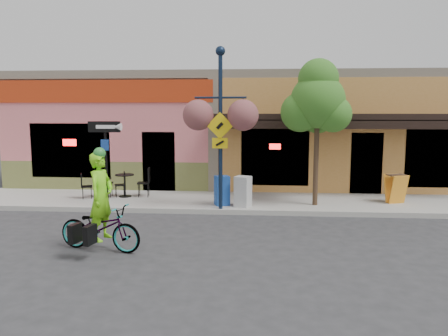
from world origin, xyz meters
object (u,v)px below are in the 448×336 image
object	(u,v)px
newspaper_box_blue	(222,191)
newspaper_box_grey	(243,191)
cyclist_rider	(102,208)
one_way_sign	(106,164)
bicycle	(100,228)
street_tree	(317,132)
lamp_post	(220,129)
building	(245,129)

from	to	relation	value
newspaper_box_blue	newspaper_box_grey	size ratio (longest dim) A/B	0.97
cyclist_rider	one_way_sign	distance (m)	3.87
one_way_sign	bicycle	bearing A→B (deg)	-70.87
newspaper_box_blue	street_tree	world-z (taller)	street_tree
lamp_post	newspaper_box_grey	bearing A→B (deg)	28.43
building	bicycle	size ratio (longest dim) A/B	9.30
bicycle	street_tree	xyz separation A→B (m)	(5.24, 4.40, 1.90)
newspaper_box_blue	street_tree	bearing A→B (deg)	-17.97
bicycle	lamp_post	bearing A→B (deg)	-20.34
bicycle	one_way_sign	world-z (taller)	one_way_sign
cyclist_rider	newspaper_box_grey	size ratio (longest dim) A/B	2.06
street_tree	newspaper_box_blue	bearing A→B (deg)	-175.07
building	newspaper_box_grey	world-z (taller)	building
building	lamp_post	xyz separation A→B (m)	(-0.51, -6.85, 0.28)
lamp_post	newspaper_box_grey	world-z (taller)	lamp_post
building	cyclist_rider	world-z (taller)	building
cyclist_rider	street_tree	bearing A→B (deg)	-37.29
one_way_sign	street_tree	distance (m)	6.47
building	newspaper_box_blue	distance (m)	6.58
lamp_post	building	bearing A→B (deg)	88.01
newspaper_box_blue	newspaper_box_grey	bearing A→B (deg)	-37.56
newspaper_box_grey	cyclist_rider	bearing A→B (deg)	-102.88
building	cyclist_rider	bearing A→B (deg)	-104.97
one_way_sign	newspaper_box_grey	xyz separation A→B (m)	(4.13, 0.32, -0.83)
one_way_sign	street_tree	world-z (taller)	street_tree
one_way_sign	lamp_post	bearing A→B (deg)	2.17
bicycle	street_tree	size ratio (longest dim) A/B	0.43
building	newspaper_box_blue	size ratio (longest dim) A/B	19.94
newspaper_box_grey	newspaper_box_blue	bearing A→B (deg)	-170.90
lamp_post	cyclist_rider	bearing A→B (deg)	-119.98
building	lamp_post	world-z (taller)	lamp_post
cyclist_rider	newspaper_box_blue	distance (m)	4.76
building	bicycle	distance (m)	11.03
cyclist_rider	lamp_post	distance (m)	4.60
lamp_post	one_way_sign	size ratio (longest dim) A/B	1.83
building	street_tree	size ratio (longest dim) A/B	4.02
lamp_post	one_way_sign	world-z (taller)	lamp_post
one_way_sign	newspaper_box_blue	world-z (taller)	one_way_sign
building	lamp_post	distance (m)	6.87
lamp_post	one_way_sign	bearing A→B (deg)	-177.77
bicycle	newspaper_box_blue	xyz separation A→B (m)	(2.36, 4.15, 0.09)
bicycle	street_tree	world-z (taller)	street_tree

